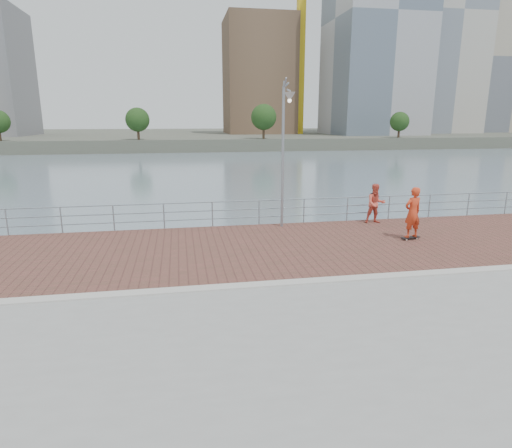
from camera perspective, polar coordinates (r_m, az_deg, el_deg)
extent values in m
plane|color=slate|center=(13.12, 1.60, -16.28)|extent=(400.00, 400.00, 0.00)
cube|color=gray|center=(8.60, 9.25, -26.90)|extent=(40.00, 24.00, 2.00)
cube|color=brown|center=(15.57, -1.04, -3.22)|extent=(40.00, 6.80, 0.02)
cube|color=#B7B5AD|center=(12.22, 1.67, -8.02)|extent=(40.00, 0.40, 0.06)
cube|color=#4C5142|center=(133.72, -9.31, 11.44)|extent=(320.00, 95.00, 2.50)
cylinder|color=#8C9EA8|center=(19.78, -30.28, 0.19)|extent=(0.06, 0.06, 1.10)
cylinder|color=#8C9EA8|center=(19.16, -24.52, 0.45)|extent=(0.06, 0.06, 1.10)
cylinder|color=#8C9EA8|center=(18.75, -18.45, 0.73)|extent=(0.06, 0.06, 1.10)
cylinder|color=#8C9EA8|center=(18.55, -12.17, 1.00)|extent=(0.06, 0.06, 1.10)
cylinder|color=#8C9EA8|center=(18.59, -5.84, 1.27)|extent=(0.06, 0.06, 1.10)
cylinder|color=#8C9EA8|center=(18.84, 0.40, 1.52)|extent=(0.06, 0.06, 1.10)
cylinder|color=#8C9EA8|center=(19.31, 6.40, 1.74)|extent=(0.06, 0.06, 1.10)
cylinder|color=#8C9EA8|center=(19.99, 12.05, 1.93)|extent=(0.06, 0.06, 1.10)
cylinder|color=#8C9EA8|center=(20.84, 17.30, 2.09)|extent=(0.06, 0.06, 1.10)
cylinder|color=#8C9EA8|center=(21.86, 22.09, 2.22)|extent=(0.06, 0.06, 1.10)
cylinder|color=#8C9EA8|center=(23.01, 26.43, 2.32)|extent=(0.06, 0.06, 1.10)
cylinder|color=#8C9EA8|center=(24.28, 30.34, 2.41)|extent=(0.06, 0.06, 1.10)
cylinder|color=#8C9EA8|center=(18.57, -2.72, 3.05)|extent=(39.00, 0.05, 0.05)
cylinder|color=#8C9EA8|center=(18.65, -2.71, 1.92)|extent=(39.00, 0.05, 0.05)
cylinder|color=#8C9EA8|center=(18.73, -2.69, 0.84)|extent=(39.00, 0.05, 0.05)
cylinder|color=gray|center=(18.18, 3.58, 8.60)|extent=(0.12, 0.12, 5.84)
cylinder|color=gray|center=(17.68, 4.12, 17.92)|extent=(0.07, 0.97, 0.07)
cone|color=#B2B2AD|center=(17.20, 4.52, 17.37)|extent=(0.43, 0.43, 0.34)
cube|color=black|center=(17.67, 19.90, -1.69)|extent=(0.81, 0.35, 0.03)
cylinder|color=beige|center=(17.46, 19.42, -1.98)|extent=(0.07, 0.05, 0.06)
cylinder|color=beige|center=(17.79, 20.65, -1.80)|extent=(0.07, 0.05, 0.06)
cylinder|color=beige|center=(17.57, 19.12, -1.87)|extent=(0.07, 0.05, 0.06)
cylinder|color=beige|center=(17.89, 20.35, -1.69)|extent=(0.07, 0.05, 0.06)
imported|color=red|center=(17.44, 20.17, 1.45)|extent=(0.80, 0.60, 1.96)
imported|color=#E15542|center=(19.79, 15.66, 2.64)|extent=(0.94, 0.78, 1.77)
cube|color=gold|center=(121.36, 5.99, 23.76)|extent=(2.00, 2.00, 50.00)
cube|color=brown|center=(123.63, 0.33, 19.02)|extent=(18.00, 18.00, 30.22)
cube|color=#9E9EA3|center=(122.51, 15.83, 24.71)|extent=(22.00, 22.00, 56.13)
cube|color=#B2ADA3|center=(143.07, 23.54, 23.94)|extent=(20.00, 20.00, 63.26)
cube|color=#ADA38E|center=(160.22, 28.98, 18.45)|extent=(24.00, 22.00, 42.69)
cylinder|color=#473323|center=(88.45, -15.44, 11.93)|extent=(0.50, 0.50, 3.58)
sphere|color=#193814|center=(88.43, -15.53, 13.26)|extent=(4.61, 4.61, 4.61)
cylinder|color=#473323|center=(89.81, 1.03, 12.59)|extent=(0.50, 0.50, 4.05)
sphere|color=#193814|center=(89.78, 1.03, 14.07)|extent=(5.21, 5.21, 5.21)
cylinder|color=#473323|center=(100.04, 18.52, 11.78)|extent=(0.50, 0.50, 3.20)
sphere|color=#193814|center=(100.01, 18.60, 12.83)|extent=(4.11, 4.11, 4.11)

